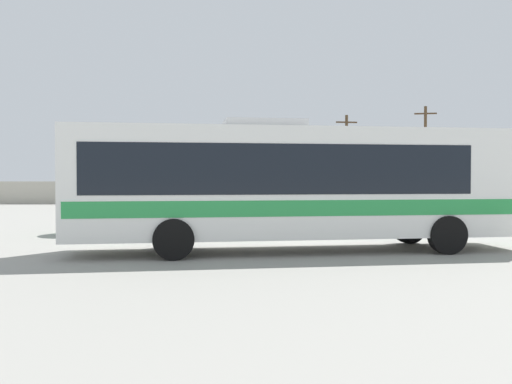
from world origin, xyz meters
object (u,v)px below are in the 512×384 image
utility_pole_near (425,153)px  roadside_tree_midright (317,157)px  vendor_umbrella_secondary_green (93,186)px  parked_car_second_grey (215,196)px  utility_pole_far (347,157)px  roadside_tree_left (91,145)px  coach_bus_white_green (292,182)px  parked_car_third_black (301,196)px  parked_car_leftmost_grey (134,196)px  roadside_tree_midleft (228,151)px

utility_pole_near → roadside_tree_midright: 8.97m
vendor_umbrella_secondary_green → utility_pole_near: 32.26m
parked_car_second_grey → roadside_tree_midright: roadside_tree_midright is taller
utility_pole_near → utility_pole_far: size_ratio=1.09×
parked_car_second_grey → roadside_tree_midright: 11.41m
utility_pole_far → roadside_tree_midright: size_ratio=1.35×
roadside_tree_left → coach_bus_white_green: bearing=-65.1°
utility_pole_far → roadside_tree_left: 23.09m
parked_car_third_black → roadside_tree_midright: size_ratio=0.81×
parked_car_third_black → roadside_tree_left: (-18.40, 10.10, 4.34)m
roadside_tree_left → roadside_tree_midright: bearing=-7.8°
parked_car_leftmost_grey → utility_pole_far: size_ratio=0.55×
utility_pole_far → roadside_tree_left: (-22.66, 4.25, 1.29)m
coach_bus_white_green → roadside_tree_midleft: size_ratio=2.14×
coach_bus_white_green → parked_car_leftmost_grey: 26.32m
parked_car_third_black → roadside_tree_left: roadside_tree_left is taller
vendor_umbrella_secondary_green → roadside_tree_midleft: size_ratio=0.36×
coach_bus_white_green → roadside_tree_midright: size_ratio=2.35×
parked_car_third_black → utility_pole_far: bearing=54.0°
parked_car_second_grey → utility_pole_near: utility_pole_near is taller
roadside_tree_left → roadside_tree_midright: size_ratio=1.30×
parked_car_second_grey → roadside_tree_left: roadside_tree_left is taller
coach_bus_white_green → parked_car_third_black: (2.29, 24.67, -1.16)m
parked_car_third_black → roadside_tree_midleft: 9.00m
utility_pole_near → parked_car_leftmost_grey: bearing=-165.9°
parked_car_leftmost_grey → roadside_tree_midright: (14.11, 7.60, 3.10)m
utility_pole_far → roadside_tree_midleft: size_ratio=1.23×
vendor_umbrella_secondary_green → utility_pole_near: utility_pole_near is taller
utility_pole_far → utility_pole_near: bearing=-3.6°
parked_car_leftmost_grey → utility_pole_near: 23.84m
parked_car_second_grey → utility_pole_far: bearing=28.5°
utility_pole_near → utility_pole_far: utility_pole_near is taller
parked_car_third_black → roadside_tree_midright: bearing=75.1°
roadside_tree_left → roadside_tree_midleft: roadside_tree_left is taller
utility_pole_far → roadside_tree_left: bearing=169.4°
parked_car_second_grey → parked_car_third_black: (6.35, -0.10, 0.00)m
parked_car_second_grey → parked_car_leftmost_grey: bearing=-176.1°
vendor_umbrella_secondary_green → parked_car_third_black: size_ratio=0.49×
vendor_umbrella_secondary_green → roadside_tree_midleft: 26.09m
coach_bus_white_green → roadside_tree_midright: (4.24, 31.98, 1.93)m
parked_car_leftmost_grey → parked_car_second_grey: size_ratio=0.97×
utility_pole_near → roadside_tree_midright: (-8.77, 1.85, -0.31)m
vendor_umbrella_secondary_green → parked_car_leftmost_grey: 19.61m
parked_car_second_grey → parked_car_third_black: 6.35m
vendor_umbrella_secondary_green → parked_car_leftmost_grey: bearing=98.2°
coach_bus_white_green → utility_pole_far: size_ratio=1.74×
coach_bus_white_green → parked_car_leftmost_grey: bearing=112.1°
vendor_umbrella_secondary_green → utility_pole_far: bearing=61.9°
utility_pole_near → parked_car_second_grey: bearing=-162.6°
parked_car_leftmost_grey → roadside_tree_midleft: (6.49, 6.31, 3.57)m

